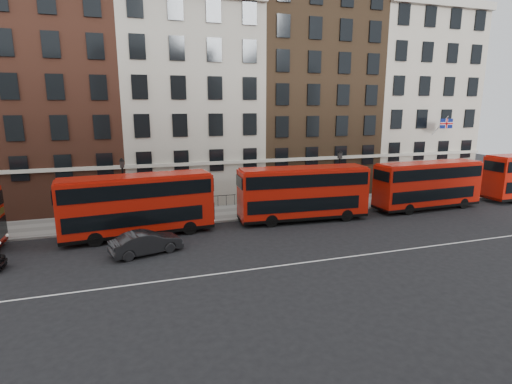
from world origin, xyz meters
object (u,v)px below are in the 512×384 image
object	(u,v)px
bus_d	(427,184)
car_front	(146,243)
bus_b	(137,204)
bus_c	(303,192)
traffic_light	(469,175)

from	to	relation	value
bus_d	car_front	world-z (taller)	bus_d
bus_b	bus_d	distance (m)	25.40
bus_b	car_front	distance (m)	4.21
bus_b	bus_d	bearing A→B (deg)	-5.71
bus_b	bus_c	distance (m)	12.98
car_front	traffic_light	distance (m)	32.50
traffic_light	bus_c	bearing A→B (deg)	-174.09
bus_d	car_front	size ratio (longest dim) A/B	2.31
bus_d	traffic_light	size ratio (longest dim) A/B	3.19
bus_d	traffic_light	bearing A→B (deg)	13.84
bus_d	car_front	xyz separation A→B (m)	(-25.05, -3.85, -1.59)
bus_b	car_front	size ratio (longest dim) A/B	2.41
traffic_light	car_front	bearing A→B (deg)	-169.61
bus_c	car_front	xyz separation A→B (m)	(-12.64, -3.86, -1.65)
bus_b	traffic_light	distance (m)	32.33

